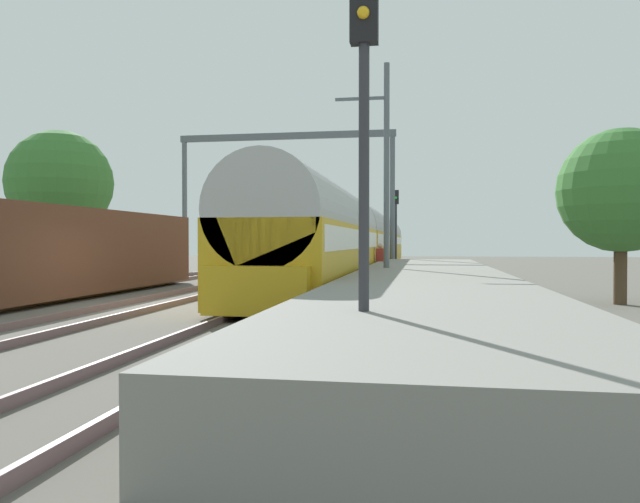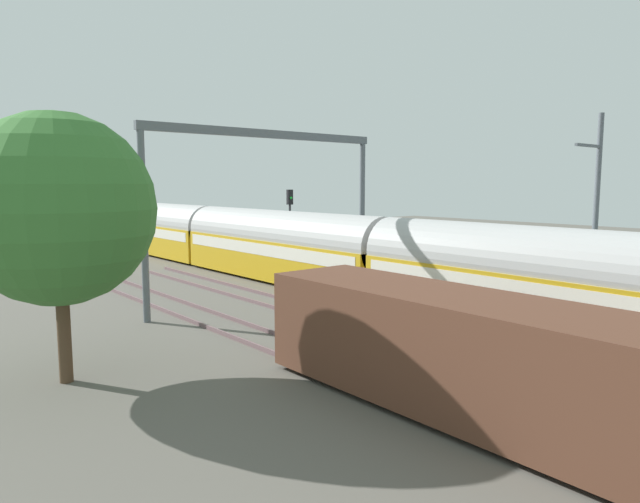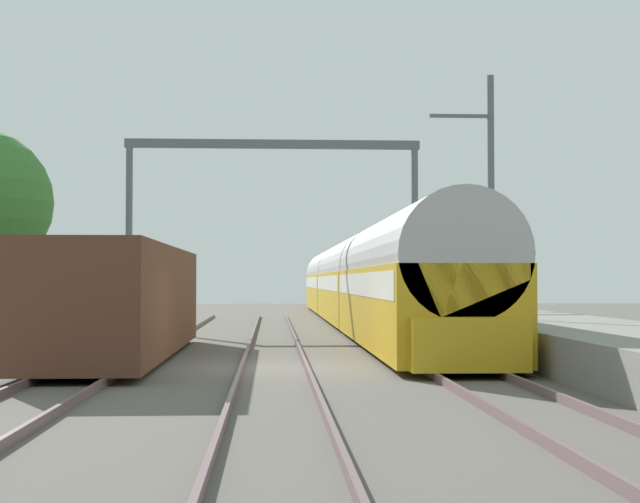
% 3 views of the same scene
% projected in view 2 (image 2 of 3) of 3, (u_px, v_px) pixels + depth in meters
% --- Properties ---
extents(track_far_west, '(1.52, 60.00, 0.16)m').
position_uv_depth(track_far_west, '(626.00, 472.00, 10.66)').
color(track_far_west, '#6E5458').
rests_on(track_far_west, ground).
extents(passenger_train, '(2.93, 49.20, 3.82)m').
position_uv_depth(passenger_train, '(281.00, 246.00, 31.99)').
color(passenger_train, gold).
rests_on(passenger_train, ground).
extents(freight_car, '(2.80, 13.00, 2.70)m').
position_uv_depth(freight_car, '(495.00, 363.00, 12.68)').
color(freight_car, '#563323').
rests_on(freight_car, ground).
extents(person_crossing, '(0.41, 0.25, 1.73)m').
position_uv_depth(person_crossing, '(433.00, 281.00, 25.97)').
color(person_crossing, black).
rests_on(person_crossing, ground).
extents(railway_signal_far, '(0.36, 0.30, 5.11)m').
position_uv_depth(railway_signal_far, '(290.00, 220.00, 34.31)').
color(railway_signal_far, '#2D2D33').
rests_on(railway_signal_far, ground).
extents(catenary_gantry, '(12.25, 0.28, 7.86)m').
position_uv_depth(catenary_gantry, '(268.00, 180.00, 25.62)').
color(catenary_gantry, '#555C64').
rests_on(catenary_gantry, ground).
extents(catenary_pole_east_mid, '(1.90, 0.20, 8.00)m').
position_uv_depth(catenary_pole_east_mid, '(595.00, 220.00, 20.79)').
color(catenary_pole_east_mid, '#555C64').
rests_on(catenary_pole_east_mid, ground).
extents(tree_west_background, '(5.20, 5.20, 7.39)m').
position_uv_depth(tree_west_background, '(57.00, 209.00, 15.15)').
color(tree_west_background, '#4C3826').
rests_on(tree_west_background, ground).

